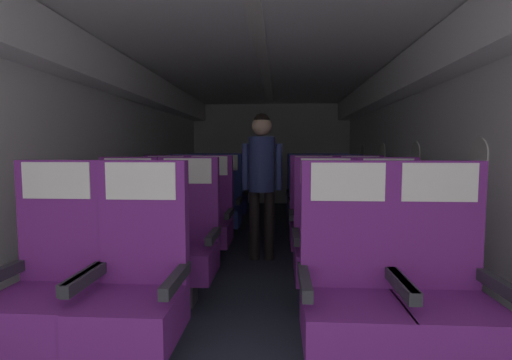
# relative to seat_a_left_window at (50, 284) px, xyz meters

# --- Properties ---
(ground) EXTENTS (3.69, 8.36, 0.02)m
(ground) POSITION_rel_seat_a_left_window_xyz_m (1.03, 2.40, -0.48)
(ground) COLOR #2D3342
(fuselage_shell) EXTENTS (3.57, 8.01, 2.24)m
(fuselage_shell) POSITION_rel_seat_a_left_window_xyz_m (1.03, 2.69, 1.13)
(fuselage_shell) COLOR silver
(fuselage_shell) RESTS_ON ground
(seat_a_left_window) EXTENTS (0.51, 0.50, 1.13)m
(seat_a_left_window) POSITION_rel_seat_a_left_window_xyz_m (0.00, 0.00, 0.00)
(seat_a_left_window) COLOR #38383D
(seat_a_left_window) RESTS_ON ground
(seat_a_left_aisle) EXTENTS (0.51, 0.50, 1.13)m
(seat_a_left_aisle) POSITION_rel_seat_a_left_window_xyz_m (0.48, -0.01, 0.00)
(seat_a_left_aisle) COLOR #38383D
(seat_a_left_aisle) RESTS_ON ground
(seat_a_right_aisle) EXTENTS (0.51, 0.50, 1.13)m
(seat_a_right_aisle) POSITION_rel_seat_a_left_window_xyz_m (2.04, 0.01, 0.00)
(seat_a_right_aisle) COLOR #38383D
(seat_a_right_aisle) RESTS_ON ground
(seat_a_right_window) EXTENTS (0.51, 0.50, 1.13)m
(seat_a_right_window) POSITION_rel_seat_a_left_window_xyz_m (1.57, 0.00, 0.00)
(seat_a_right_window) COLOR #38383D
(seat_a_right_window) RESTS_ON ground
(seat_b_left_window) EXTENTS (0.51, 0.50, 1.13)m
(seat_b_left_window) POSITION_rel_seat_a_left_window_xyz_m (0.01, 0.96, 0.00)
(seat_b_left_window) COLOR #38383D
(seat_b_left_window) RESTS_ON ground
(seat_b_left_aisle) EXTENTS (0.51, 0.50, 1.13)m
(seat_b_left_aisle) POSITION_rel_seat_a_left_window_xyz_m (0.49, 0.95, 0.00)
(seat_b_left_aisle) COLOR #38383D
(seat_b_left_aisle) RESTS_ON ground
(seat_b_right_aisle) EXTENTS (0.51, 0.50, 1.13)m
(seat_b_right_aisle) POSITION_rel_seat_a_left_window_xyz_m (2.05, 0.96, 0.00)
(seat_b_right_aisle) COLOR #38383D
(seat_b_right_aisle) RESTS_ON ground
(seat_b_right_window) EXTENTS (0.51, 0.50, 1.13)m
(seat_b_right_window) POSITION_rel_seat_a_left_window_xyz_m (1.57, 0.97, 0.00)
(seat_b_right_window) COLOR #38383D
(seat_b_right_window) RESTS_ON ground
(seat_c_left_window) EXTENTS (0.51, 0.50, 1.13)m
(seat_c_left_window) POSITION_rel_seat_a_left_window_xyz_m (0.02, 1.93, 0.00)
(seat_c_left_window) COLOR #38383D
(seat_c_left_window) RESTS_ON ground
(seat_c_left_aisle) EXTENTS (0.51, 0.50, 1.13)m
(seat_c_left_aisle) POSITION_rel_seat_a_left_window_xyz_m (0.48, 1.93, 0.00)
(seat_c_left_aisle) COLOR #38383D
(seat_c_left_aisle) RESTS_ON ground
(seat_c_right_aisle) EXTENTS (0.51, 0.50, 1.13)m
(seat_c_right_aisle) POSITION_rel_seat_a_left_window_xyz_m (2.04, 1.91, 0.00)
(seat_c_right_aisle) COLOR #38383D
(seat_c_right_aisle) RESTS_ON ground
(seat_c_right_window) EXTENTS (0.51, 0.50, 1.13)m
(seat_c_right_window) POSITION_rel_seat_a_left_window_xyz_m (1.57, 1.91, 0.00)
(seat_c_right_window) COLOR #38383D
(seat_c_right_window) RESTS_ON ground
(seat_d_left_window) EXTENTS (0.51, 0.50, 1.13)m
(seat_d_left_window) POSITION_rel_seat_a_left_window_xyz_m (0.01, 2.89, 0.00)
(seat_d_left_window) COLOR #38383D
(seat_d_left_window) RESTS_ON ground
(seat_d_left_aisle) EXTENTS (0.51, 0.50, 1.13)m
(seat_d_left_aisle) POSITION_rel_seat_a_left_window_xyz_m (0.48, 2.88, 0.00)
(seat_d_left_aisle) COLOR #38383D
(seat_d_left_aisle) RESTS_ON ground
(seat_d_right_aisle) EXTENTS (0.51, 0.50, 1.13)m
(seat_d_right_aisle) POSITION_rel_seat_a_left_window_xyz_m (2.05, 2.89, 0.00)
(seat_d_right_aisle) COLOR #38383D
(seat_d_right_aisle) RESTS_ON ground
(seat_d_right_window) EXTENTS (0.51, 0.50, 1.13)m
(seat_d_right_window) POSITION_rel_seat_a_left_window_xyz_m (1.58, 2.90, 0.00)
(seat_d_right_window) COLOR #38383D
(seat_d_right_window) RESTS_ON ground
(seat_e_left_window) EXTENTS (0.51, 0.50, 1.13)m
(seat_e_left_window) POSITION_rel_seat_a_left_window_xyz_m (0.01, 3.85, 0.00)
(seat_e_left_window) COLOR #38383D
(seat_e_left_window) RESTS_ON ground
(seat_e_left_aisle) EXTENTS (0.51, 0.50, 1.13)m
(seat_e_left_aisle) POSITION_rel_seat_a_left_window_xyz_m (0.48, 3.86, 0.00)
(seat_e_left_aisle) COLOR #38383D
(seat_e_left_aisle) RESTS_ON ground
(seat_e_right_aisle) EXTENTS (0.51, 0.50, 1.13)m
(seat_e_right_aisle) POSITION_rel_seat_a_left_window_xyz_m (2.05, 3.86, 0.00)
(seat_e_right_aisle) COLOR #38383D
(seat_e_right_aisle) RESTS_ON ground
(seat_e_right_window) EXTENTS (0.51, 0.50, 1.13)m
(seat_e_right_window) POSITION_rel_seat_a_left_window_xyz_m (1.58, 3.87, 0.00)
(seat_e_right_window) COLOR #38383D
(seat_e_right_window) RESTS_ON ground
(flight_attendant) EXTENTS (0.43, 0.28, 1.57)m
(flight_attendant) POSITION_rel_seat_a_left_window_xyz_m (1.03, 2.11, 0.49)
(flight_attendant) COLOR black
(flight_attendant) RESTS_ON ground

